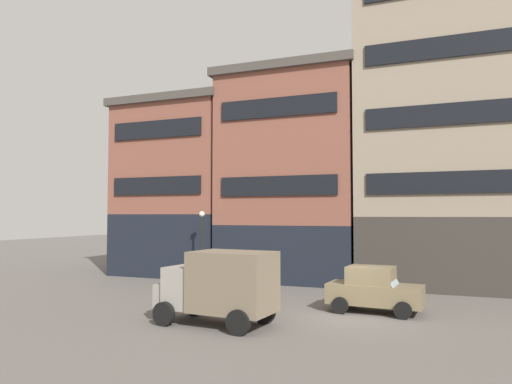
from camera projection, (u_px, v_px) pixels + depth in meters
The scene contains 7 objects.
ground_plane at pixel (345, 317), 18.21m from camera, with size 120.00×120.00×0.00m, color #605B56.
building_far_left at pixel (183, 187), 32.70m from camera, with size 7.92×7.09×11.51m.
building_center_left at pixel (294, 175), 29.83m from camera, with size 8.63×7.09×12.69m.
building_center_right at pixel (441, 125), 26.81m from camera, with size 9.24×7.09×17.83m.
delivery_truck_near at pixel (219, 285), 16.97m from camera, with size 4.49×2.47×2.62m.
sedan_dark at pixel (374, 289), 19.18m from camera, with size 3.80×2.06×1.83m.
streetlamp_curbside at pixel (202, 237), 27.00m from camera, with size 0.32×0.32×4.12m.
Camera 1 is at (3.57, -18.39, 3.90)m, focal length 33.57 mm.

